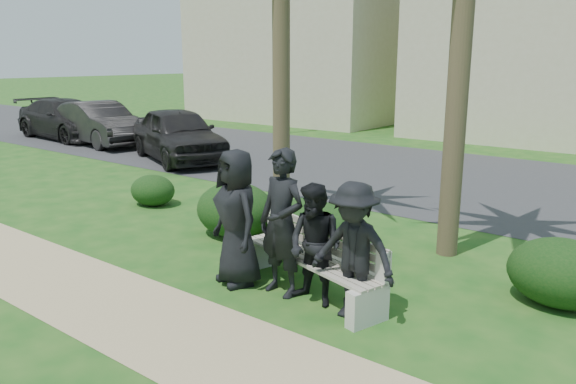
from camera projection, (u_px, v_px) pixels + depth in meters
name	position (u px, v px, depth m)	size (l,w,h in m)	color
ground	(246.00, 273.00, 8.04)	(160.00, 160.00, 0.00)	#184F16
footpath	(144.00, 317.00, 6.67)	(30.00, 1.60, 0.01)	tan
asphalt_street	(460.00, 180.00, 14.16)	(160.00, 8.00, 0.01)	#2D2D30
stucco_bldg_left	(309.00, 44.00, 28.16)	(10.40, 8.40, 7.30)	beige
stucco_bldg_right	(541.00, 40.00, 21.55)	(8.40, 8.40, 7.30)	beige
street_lamp	(281.00, 59.00, 21.94)	(0.36, 0.36, 4.29)	black
park_bench	(310.00, 264.00, 7.34)	(2.55, 1.19, 0.84)	gray
man_a	(237.00, 218.00, 7.49)	(0.91, 0.59, 1.85)	black
man_b	(282.00, 223.00, 7.14)	(0.70, 0.46, 1.92)	black
man_c	(315.00, 245.00, 6.88)	(0.74, 0.58, 1.53)	black
man_d	(353.00, 251.00, 6.50)	(1.06, 0.61, 1.65)	black
hedge_a	(153.00, 189.00, 11.71)	(1.00, 0.83, 0.65)	black
hedge_b	(236.00, 208.00, 9.67)	(1.46, 1.21, 0.95)	black
hedge_c	(306.00, 221.00, 9.15)	(1.24, 1.02, 0.81)	black
hedge_d	(327.00, 229.00, 8.68)	(1.31, 1.08, 0.85)	black
hedge_f	(562.00, 271.00, 6.95)	(1.32, 1.09, 0.86)	black
car_a	(178.00, 134.00, 16.69)	(1.86, 4.61, 1.57)	black
car_b	(99.00, 123.00, 19.77)	(1.58, 4.54, 1.50)	black
car_c	(67.00, 119.00, 21.27)	(2.06, 5.07, 1.47)	black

